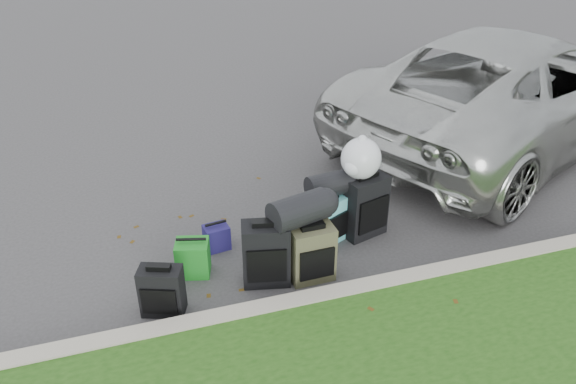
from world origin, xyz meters
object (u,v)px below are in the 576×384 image
object	(u,v)px
tote_green	(193,258)
suv	(513,88)
suitcase_large_black_right	(364,206)
suitcase_small_black	(162,291)
suitcase_teal	(329,220)
tote_navy	(217,237)
suitcase_olive	(312,253)
suitcase_large_black_left	(266,254)

from	to	relation	value
tote_green	suv	bearing A→B (deg)	35.26
suv	suitcase_large_black_right	xyz separation A→B (m)	(-3.04, -1.67, -0.46)
suitcase_small_black	suitcase_teal	bearing A→B (deg)	38.97
tote_navy	suitcase_olive	bearing A→B (deg)	-52.54
suv	tote_navy	world-z (taller)	suv
suitcase_large_black_right	tote_green	size ratio (longest dim) A/B	1.92
suitcase_large_black_right	suitcase_large_black_left	bearing A→B (deg)	-174.41
suitcase_large_black_left	tote_green	xyz separation A→B (m)	(-0.66, 0.34, -0.14)
suitcase_olive	suitcase_teal	distance (m)	0.67
suitcase_small_black	tote_navy	xyz separation A→B (m)	(0.66, 0.84, -0.10)
suitcase_large_black_left	tote_navy	distance (m)	0.80
suv	suitcase_small_black	world-z (taller)	suv
suitcase_teal	tote_navy	bearing A→B (deg)	144.07
suitcase_large_black_left	suitcase_teal	size ratio (longest dim) A/B	1.25
suitcase_large_black_left	tote_navy	size ratio (longest dim) A/B	2.39
suitcase_small_black	suitcase_olive	xyz separation A→B (m)	(1.45, 0.07, 0.05)
suitcase_small_black	suitcase_large_black_right	bearing A→B (deg)	36.33
suv	suitcase_teal	bearing A→B (deg)	92.52
suv	suitcase_large_black_right	distance (m)	3.50
suitcase_large_black_right	tote_navy	distance (m)	1.62
suitcase_small_black	suitcase_teal	distance (m)	1.94
suitcase_olive	tote_navy	size ratio (longest dim) A/B	2.14
tote_green	suitcase_large_black_right	bearing A→B (deg)	19.52
suv	suitcase_large_black_left	xyz separation A→B (m)	(-4.28, -2.16, -0.49)
suitcase_olive	suitcase_teal	bearing A→B (deg)	52.77
suitcase_teal	tote_green	world-z (taller)	suitcase_teal
suitcase_large_black_left	tote_navy	bearing A→B (deg)	129.20
suitcase_olive	tote_navy	bearing A→B (deg)	134.18
suv	suitcase_large_black_left	world-z (taller)	suv
suv	suitcase_large_black_left	distance (m)	4.82
suv	suitcase_olive	distance (m)	4.48
suitcase_large_black_left	suitcase_large_black_right	bearing A→B (deg)	33.80
suitcase_small_black	suitcase_teal	size ratio (longest dim) A/B	0.92
suitcase_teal	suitcase_large_black_right	xyz separation A→B (m)	(0.42, 0.02, 0.09)
suitcase_olive	tote_green	bearing A→B (deg)	157.62
suitcase_large_black_right	tote_navy	bearing A→B (deg)	156.80
suitcase_large_black_left	tote_green	size ratio (longest dim) A/B	1.78
suv	suitcase_olive	world-z (taller)	suv
suv	suitcase_teal	size ratio (longest dim) A/B	11.26
suv	suitcase_small_black	distance (m)	5.80
tote_navy	suitcase_teal	bearing A→B (deg)	-19.09
suitcase_olive	suitcase_large_black_left	bearing A→B (deg)	168.40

